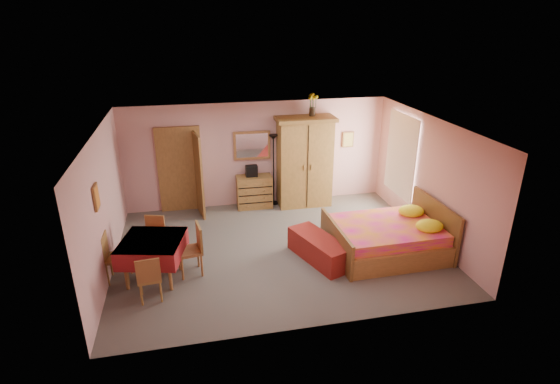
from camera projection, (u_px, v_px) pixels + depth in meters
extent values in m
plane|color=#5E5A53|center=(278.00, 249.00, 9.05)|extent=(6.50, 6.50, 0.00)
plane|color=brown|center=(278.00, 126.00, 8.07)|extent=(6.50, 6.50, 0.00)
cube|color=#CD9595|center=(257.00, 154.00, 10.82)|extent=(6.50, 0.10, 2.60)
cube|color=#CD9595|center=(314.00, 254.00, 6.30)|extent=(6.50, 0.10, 2.60)
cube|color=#CD9595|center=(104.00, 205.00, 7.93)|extent=(0.10, 5.00, 2.60)
cube|color=#CD9595|center=(429.00, 179.00, 9.19)|extent=(0.10, 5.00, 2.60)
cube|color=#9E6B35|center=(180.00, 170.00, 10.53)|extent=(1.06, 0.12, 2.15)
cube|color=white|center=(402.00, 156.00, 10.22)|extent=(0.08, 1.40, 1.95)
cube|color=orange|center=(96.00, 197.00, 7.24)|extent=(0.04, 0.32, 0.42)
cube|color=#D8BF59|center=(348.00, 139.00, 11.16)|extent=(0.30, 0.04, 0.40)
cube|color=olive|center=(254.00, 192.00, 10.89)|extent=(0.88, 0.45, 0.82)
cube|color=silver|center=(252.00, 145.00, 10.65)|extent=(0.90, 0.08, 0.71)
cube|color=black|center=(252.00, 171.00, 10.71)|extent=(0.29, 0.22, 0.27)
cube|color=black|center=(274.00, 170.00, 10.90)|extent=(0.29, 0.29, 1.81)
cube|color=olive|center=(304.00, 162.00, 10.81)|extent=(1.44, 0.76, 2.25)
cube|color=yellow|center=(312.00, 105.00, 10.40)|extent=(0.23, 0.23, 0.54)
cube|color=#E01592|center=(386.00, 230.00, 8.74)|extent=(2.25, 1.78, 1.03)
cube|color=maroon|center=(319.00, 249.00, 8.58)|extent=(1.00, 1.54, 0.48)
cube|color=maroon|center=(154.00, 259.00, 7.93)|extent=(1.29, 1.29, 0.78)
cube|color=olive|center=(149.00, 277.00, 7.32)|extent=(0.42, 0.42, 0.86)
cube|color=olive|center=(153.00, 239.00, 8.54)|extent=(0.49, 0.49, 0.86)
cube|color=olive|center=(117.00, 257.00, 7.84)|extent=(0.44, 0.44, 0.93)
cube|color=#9C6235|center=(189.00, 250.00, 8.03)|extent=(0.50, 0.50, 0.97)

